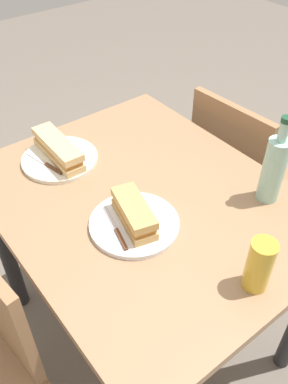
# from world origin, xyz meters

# --- Properties ---
(ground_plane) EXTENTS (8.00, 8.00, 0.00)m
(ground_plane) POSITION_xyz_m (0.00, 0.00, 0.00)
(ground_plane) COLOR #6B6056
(dining_table) EXTENTS (1.03, 0.82, 0.77)m
(dining_table) POSITION_xyz_m (0.00, 0.00, 0.64)
(dining_table) COLOR #997251
(dining_table) RESTS_ON ground
(chair_near) EXTENTS (0.42, 0.42, 0.86)m
(chair_near) POSITION_xyz_m (0.11, -0.61, 0.49)
(chair_near) COLOR #936B47
(chair_near) RESTS_ON ground
(plate_near) EXTENTS (0.26, 0.26, 0.01)m
(plate_near) POSITION_xyz_m (0.32, 0.11, 0.78)
(plate_near) COLOR silver
(plate_near) RESTS_ON dining_table
(baguette_sandwich_near) EXTENTS (0.24, 0.08, 0.07)m
(baguette_sandwich_near) POSITION_xyz_m (0.32, 0.11, 0.82)
(baguette_sandwich_near) COLOR #DBB77A
(baguette_sandwich_near) RESTS_ON plate_near
(knife_near) EXTENTS (0.18, 0.05, 0.01)m
(knife_near) POSITION_xyz_m (0.31, 0.17, 0.79)
(knife_near) COLOR silver
(knife_near) RESTS_ON plate_near
(plate_far) EXTENTS (0.26, 0.26, 0.01)m
(plate_far) POSITION_xyz_m (-0.08, 0.10, 0.78)
(plate_far) COLOR white
(plate_far) RESTS_ON dining_table
(baguette_sandwich_far) EXTENTS (0.19, 0.11, 0.07)m
(baguette_sandwich_far) POSITION_xyz_m (-0.08, 0.10, 0.82)
(baguette_sandwich_far) COLOR tan
(baguette_sandwich_far) RESTS_ON plate_far
(knife_far) EXTENTS (0.18, 0.06, 0.01)m
(knife_far) POSITION_xyz_m (-0.08, 0.16, 0.79)
(knife_far) COLOR silver
(knife_far) RESTS_ON plate_far
(water_bottle) EXTENTS (0.07, 0.07, 0.28)m
(water_bottle) POSITION_xyz_m (-0.23, -0.30, 0.88)
(water_bottle) COLOR #99C6B7
(water_bottle) RESTS_ON dining_table
(beer_glass) EXTENTS (0.06, 0.06, 0.15)m
(beer_glass) POSITION_xyz_m (-0.42, -0.02, 0.84)
(beer_glass) COLOR gold
(beer_glass) RESTS_ON dining_table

